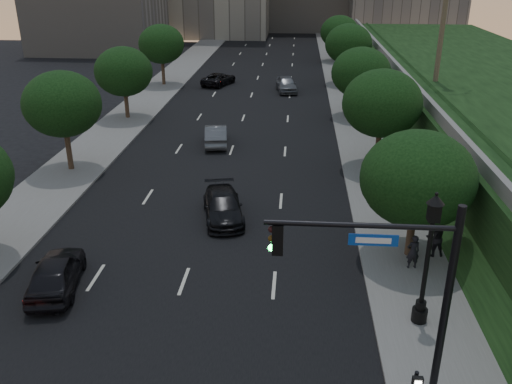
# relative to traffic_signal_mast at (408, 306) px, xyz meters

# --- Properties ---
(ground) EXTENTS (160.00, 160.00, 0.00)m
(ground) POSITION_rel_traffic_signal_mast_xyz_m (-8.23, 1.45, -3.67)
(ground) COLOR black
(ground) RESTS_ON ground
(road_surface) EXTENTS (16.00, 140.00, 0.02)m
(road_surface) POSITION_rel_traffic_signal_mast_xyz_m (-8.23, 31.45, -3.66)
(road_surface) COLOR black
(road_surface) RESTS_ON ground
(sidewalk_right) EXTENTS (4.50, 140.00, 0.15)m
(sidewalk_right) POSITION_rel_traffic_signal_mast_xyz_m (2.02, 31.45, -3.60)
(sidewalk_right) COLOR slate
(sidewalk_right) RESTS_ON ground
(sidewalk_left) EXTENTS (4.50, 140.00, 0.15)m
(sidewalk_left) POSITION_rel_traffic_signal_mast_xyz_m (-18.48, 31.45, -3.60)
(sidewalk_left) COLOR slate
(sidewalk_left) RESTS_ON ground
(parapet_wall) EXTENTS (0.35, 90.00, 0.70)m
(parapet_wall) POSITION_rel_traffic_signal_mast_xyz_m (5.27, 29.45, 0.68)
(parapet_wall) COLOR slate
(parapet_wall) RESTS_ON embankment
(office_block_filler) EXTENTS (18.00, 16.00, 14.00)m
(office_block_filler) POSITION_rel_traffic_signal_mast_xyz_m (-34.23, 71.45, 3.33)
(office_block_filler) COLOR gray
(office_block_filler) RESTS_ON ground
(tree_right_a) EXTENTS (5.20, 5.20, 6.24)m
(tree_right_a) POSITION_rel_traffic_signal_mast_xyz_m (2.07, 9.45, 0.35)
(tree_right_a) COLOR #38281C
(tree_right_a) RESTS_ON ground
(tree_right_b) EXTENTS (5.20, 5.20, 6.74)m
(tree_right_b) POSITION_rel_traffic_signal_mast_xyz_m (2.07, 21.45, 0.84)
(tree_right_b) COLOR #38281C
(tree_right_b) RESTS_ON ground
(tree_right_c) EXTENTS (5.20, 5.20, 6.24)m
(tree_right_c) POSITION_rel_traffic_signal_mast_xyz_m (2.07, 34.45, 0.35)
(tree_right_c) COLOR #38281C
(tree_right_c) RESTS_ON ground
(tree_right_d) EXTENTS (5.20, 5.20, 6.74)m
(tree_right_d) POSITION_rel_traffic_signal_mast_xyz_m (2.07, 48.45, 0.84)
(tree_right_d) COLOR #38281C
(tree_right_d) RESTS_ON ground
(tree_right_e) EXTENTS (5.20, 5.20, 6.24)m
(tree_right_e) POSITION_rel_traffic_signal_mast_xyz_m (2.07, 63.45, 0.35)
(tree_right_e) COLOR #38281C
(tree_right_e) RESTS_ON ground
(tree_left_b) EXTENTS (5.00, 5.00, 6.71)m
(tree_left_b) POSITION_rel_traffic_signal_mast_xyz_m (-18.53, 19.45, 0.90)
(tree_left_b) COLOR #38281C
(tree_left_b) RESTS_ON ground
(tree_left_c) EXTENTS (5.00, 5.00, 6.34)m
(tree_left_c) POSITION_rel_traffic_signal_mast_xyz_m (-18.53, 32.45, 0.53)
(tree_left_c) COLOR #38281C
(tree_left_c) RESTS_ON ground
(tree_left_d) EXTENTS (5.00, 5.00, 6.71)m
(tree_left_d) POSITION_rel_traffic_signal_mast_xyz_m (-18.53, 46.45, 0.90)
(tree_left_d) COLOR #38281C
(tree_left_d) RESTS_ON ground
(traffic_signal_mast) EXTENTS (5.68, 0.56, 7.00)m
(traffic_signal_mast) POSITION_rel_traffic_signal_mast_xyz_m (0.00, 0.00, 0.00)
(traffic_signal_mast) COLOR black
(traffic_signal_mast) RESTS_ON ground
(street_lamp) EXTENTS (0.64, 0.64, 5.62)m
(street_lamp) POSITION_rel_traffic_signal_mast_xyz_m (1.53, 4.17, -1.04)
(street_lamp) COLOR black
(street_lamp) RESTS_ON ground
(sedan_near_left) EXTENTS (2.70, 4.92, 1.58)m
(sedan_near_left) POSITION_rel_traffic_signal_mast_xyz_m (-13.56, 5.51, -2.88)
(sedan_near_left) COLOR black
(sedan_near_left) RESTS_ON ground
(sedan_mid_left) EXTENTS (2.28, 4.86, 1.54)m
(sedan_mid_left) POSITION_rel_traffic_signal_mast_xyz_m (-9.59, 25.83, -2.90)
(sedan_mid_left) COLOR #53565A
(sedan_mid_left) RESTS_ON ground
(sedan_far_left) EXTENTS (3.92, 5.55, 1.41)m
(sedan_far_left) POSITION_rel_traffic_signal_mast_xyz_m (-12.36, 47.13, -2.97)
(sedan_far_left) COLOR black
(sedan_far_left) RESTS_ON ground
(sedan_near_right) EXTENTS (3.05, 5.26, 1.43)m
(sedan_near_right) POSITION_rel_traffic_signal_mast_xyz_m (-7.33, 12.97, -2.96)
(sedan_near_right) COLOR black
(sedan_near_right) RESTS_ON ground
(sedan_far_right) EXTENTS (2.69, 5.10, 1.65)m
(sedan_far_right) POSITION_rel_traffic_signal_mast_xyz_m (-4.65, 44.34, -2.85)
(sedan_far_right) COLOR slate
(sedan_far_right) RESTS_ON ground
(pedestrian_a) EXTENTS (0.67, 0.50, 1.65)m
(pedestrian_a) POSITION_rel_traffic_signal_mast_xyz_m (1.98, 8.19, -2.70)
(pedestrian_a) COLOR black
(pedestrian_a) RESTS_ON sidewalk_right
(pedestrian_b) EXTENTS (1.03, 0.86, 1.89)m
(pedestrian_b) POSITION_rel_traffic_signal_mast_xyz_m (3.23, 9.44, -2.58)
(pedestrian_b) COLOR black
(pedestrian_b) RESTS_ON sidewalk_right
(pedestrian_c) EXTENTS (1.06, 0.72, 1.66)m
(pedestrian_c) POSITION_rel_traffic_signal_mast_xyz_m (1.35, 16.84, -2.69)
(pedestrian_c) COLOR black
(pedestrian_c) RESTS_ON sidewalk_right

